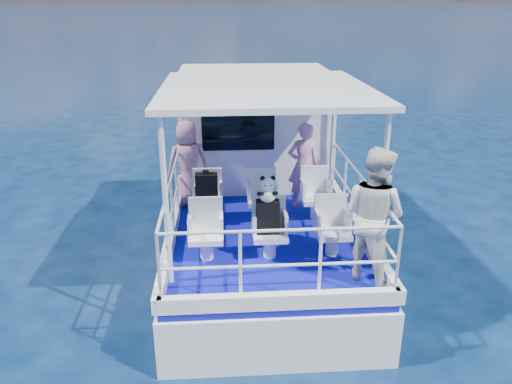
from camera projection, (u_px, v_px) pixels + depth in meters
ground at (263, 272)px, 8.51m from camera, size 2000.00×2000.00×0.00m
hull at (259, 245)px, 9.44m from camera, size 3.00×7.00×1.60m
deck at (259, 204)px, 9.13m from camera, size 2.90×6.90×0.10m
cabin at (254, 126)px, 9.93m from camera, size 2.85×2.00×2.20m
canopy at (265, 89)px, 7.20m from camera, size 3.00×3.20×0.08m
canopy_posts at (265, 165)px, 7.56m from camera, size 2.77×2.97×2.20m
railings at (267, 210)px, 7.47m from camera, size 2.84×3.59×1.00m
seat_port_fwd at (208, 210)px, 8.24m from camera, size 0.48×0.46×0.38m
seat_center_fwd at (262, 209)px, 8.30m from camera, size 0.48×0.46×0.38m
seat_stbd_fwd at (316, 207)px, 8.36m from camera, size 0.48×0.46×0.38m
seat_port_aft at (206, 246)px, 7.03m from camera, size 0.48×0.46×0.38m
seat_center_aft at (270, 244)px, 7.09m from camera, size 0.48×0.46×0.38m
seat_stbd_aft at (332, 242)px, 7.15m from camera, size 0.48×0.46×0.38m
passenger_port_fwd at (188, 163)px, 8.77m from camera, size 0.64×0.53×1.52m
passenger_stbd_fwd at (303, 165)px, 8.66m from camera, size 0.59×0.43×1.51m
passenger_stbd_aft at (373, 215)px, 6.31m from camera, size 1.07×1.10×1.79m
backpack_port at (207, 188)px, 8.03m from camera, size 0.36×0.20×0.47m
backpack_center at (268, 217)px, 6.93m from camera, size 0.32×0.18×0.48m
compact_camera at (206, 172)px, 7.94m from camera, size 0.10×0.06×0.06m
panda at (268, 189)px, 6.76m from camera, size 0.24×0.20×0.37m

